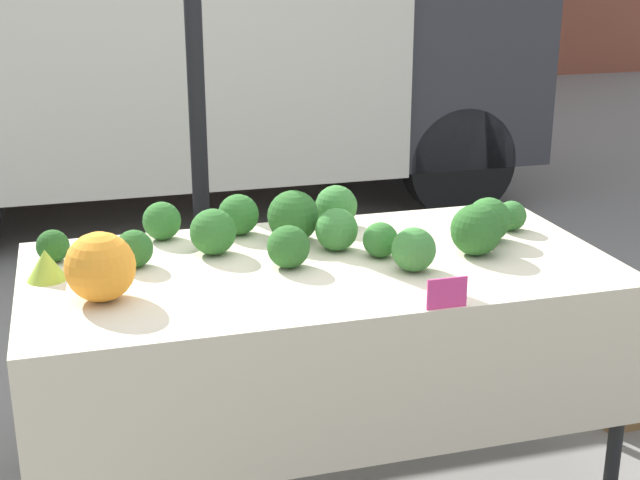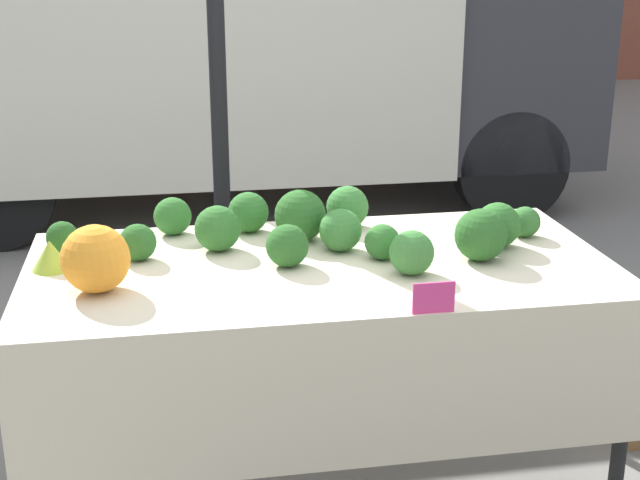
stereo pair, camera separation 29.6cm
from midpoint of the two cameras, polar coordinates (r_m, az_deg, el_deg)
ground_plane at (r=3.36m, az=-2.61°, el=-14.98°), size 40.00×40.00×0.00m
tent_pole at (r=3.70m, az=-10.09°, el=6.48°), size 0.07×0.07×2.20m
parked_truck at (r=6.52m, az=-11.75°, el=13.13°), size 4.96×2.03×2.37m
market_table at (r=2.96m, az=-2.50°, el=-3.63°), size 1.96×0.98×0.83m
orange_cauliflower at (r=2.75m, az=-16.91°, el=-1.71°), size 0.21×0.21×0.21m
romanesco_head at (r=2.99m, az=-19.88°, el=-1.55°), size 0.13×0.13×0.10m
broccoli_head_0 at (r=3.02m, az=-14.59°, el=-0.59°), size 0.13×0.13×0.13m
broccoli_head_1 at (r=3.21m, az=8.16°, el=1.26°), size 0.16×0.16×0.16m
broccoli_head_2 at (r=3.02m, az=1.11°, el=-0.04°), size 0.12×0.12×0.12m
broccoli_head_3 at (r=3.35m, az=9.71°, el=1.50°), size 0.11×0.11×0.11m
broccoli_head_4 at (r=2.93m, az=-4.93°, el=-0.48°), size 0.14×0.14×0.14m
broccoli_head_5 at (r=3.06m, az=7.26°, el=0.61°), size 0.18×0.18×0.18m
broccoli_head_6 at (r=3.08m, az=-9.61°, el=0.47°), size 0.16×0.16×0.16m
broccoli_head_7 at (r=3.28m, az=-7.83°, el=1.58°), size 0.15×0.15×0.15m
broccoli_head_8 at (r=3.18m, az=-4.39°, el=1.49°), size 0.19×0.19×0.19m
broccoli_head_9 at (r=3.08m, az=-1.68°, el=0.63°), size 0.15×0.15×0.15m
broccoli_head_10 at (r=3.28m, az=-12.66°, el=1.16°), size 0.14×0.14×0.14m
broccoli_head_11 at (r=3.34m, az=-1.49°, el=2.13°), size 0.16×0.16×0.16m
broccoli_head_12 at (r=3.15m, az=-19.34°, el=-0.41°), size 0.11×0.11×0.11m
broccoli_head_13 at (r=2.89m, az=3.11°, el=-0.66°), size 0.15×0.15×0.15m
price_sign at (r=2.61m, az=4.93°, el=-3.46°), size 0.13×0.01×0.09m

